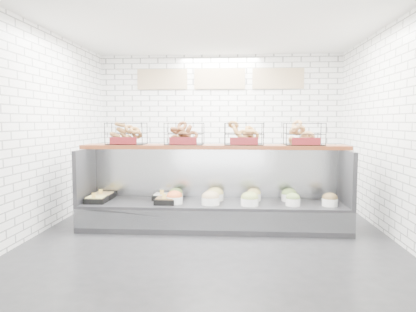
{
  "coord_description": "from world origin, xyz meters",
  "views": [
    {
      "loc": [
        0.33,
        -5.76,
        1.63
      ],
      "look_at": [
        -0.09,
        0.45,
        1.09
      ],
      "focal_mm": 35.0,
      "sensor_mm": 36.0,
      "label": 1
    }
  ],
  "objects": [
    {
      "name": "prep_counter",
      "position": [
        -0.0,
        2.43,
        0.47
      ],
      "size": [
        4.0,
        0.6,
        1.2
      ],
      "color": "#93969B",
      "rests_on": "ground"
    },
    {
      "name": "ground",
      "position": [
        0.0,
        0.0,
        0.0
      ],
      "size": [
        5.5,
        5.5,
        0.0
      ],
      "primitive_type": "plane",
      "color": "black",
      "rests_on": "ground"
    },
    {
      "name": "bagel_shelf",
      "position": [
        0.0,
        0.52,
        1.39
      ],
      "size": [
        4.1,
        0.5,
        0.4
      ],
      "color": "#522411",
      "rests_on": "display_case"
    },
    {
      "name": "room_shell",
      "position": [
        0.0,
        0.6,
        2.06
      ],
      "size": [
        5.02,
        5.51,
        3.01
      ],
      "color": "white",
      "rests_on": "ground"
    },
    {
      "name": "display_case",
      "position": [
        0.0,
        0.34,
        0.33
      ],
      "size": [
        4.0,
        0.9,
        1.2
      ],
      "color": "black",
      "rests_on": "ground"
    }
  ]
}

